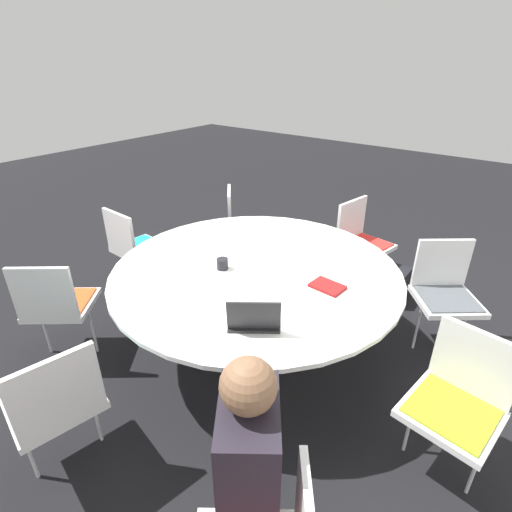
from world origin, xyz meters
The scene contains 14 objects.
ground_plane centered at (0.00, 0.00, 0.00)m, with size 16.00×16.00×0.00m, color black.
conference_table centered at (0.00, 0.00, 0.63)m, with size 2.04×2.04×0.73m.
chair_1 centered at (0.13, 1.43, 0.51)m, with size 0.48×0.49×0.86m.
chair_2 centered at (-0.95, 1.08, 0.51)m, with size 0.60×0.61×0.86m.
chair_3 centered at (-1.42, 0.18, 0.51)m, with size 0.51×0.49×0.86m.
chair_4 centered at (-1.04, -0.99, 0.51)m, with size 0.61×0.61×0.86m.
chair_5 centered at (0.00, -1.44, 0.51)m, with size 0.44×0.46×0.86m.
chair_6 centered at (0.94, -1.08, 0.51)m, with size 0.60×0.61×0.86m.
chair_7 centered at (1.42, -0.21, 0.51)m, with size 0.51×0.50×0.86m.
person_0 centered at (1.21, 0.88, 0.71)m, with size 0.42×0.39×1.21m.
laptop centered at (0.53, 0.40, 0.79)m, with size 0.38×0.39×0.21m.
spiral_notebook centered at (-0.08, 0.53, 0.74)m, with size 0.17×0.22×0.02m.
coffee_cup centered at (0.15, -0.19, 0.77)m, with size 0.08×0.08×0.08m.
handbag centered at (-1.39, 0.60, 0.14)m, with size 0.36×0.16×0.28m.
Camera 1 is at (1.97, 1.51, 2.10)m, focal length 28.00 mm.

